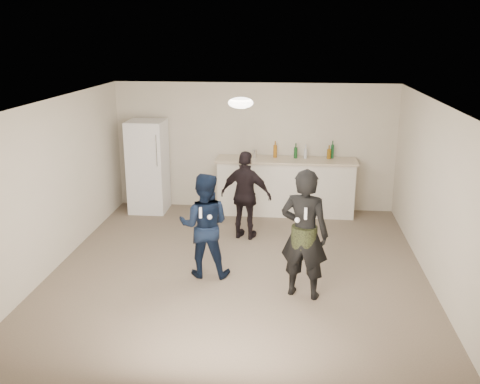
# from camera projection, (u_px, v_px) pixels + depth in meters

# --- Properties ---
(floor) EXTENTS (6.00, 6.00, 0.00)m
(floor) POSITION_uv_depth(u_px,v_px,m) (239.00, 269.00, 8.03)
(floor) COLOR #6B5B4C
(floor) RESTS_ON ground
(ceiling) EXTENTS (6.00, 6.00, 0.00)m
(ceiling) POSITION_uv_depth(u_px,v_px,m) (239.00, 102.00, 7.32)
(ceiling) COLOR silver
(ceiling) RESTS_ON wall_back
(wall_back) EXTENTS (6.00, 0.00, 6.00)m
(wall_back) POSITION_uv_depth(u_px,v_px,m) (254.00, 147.00, 10.54)
(wall_back) COLOR beige
(wall_back) RESTS_ON floor
(wall_front) EXTENTS (6.00, 0.00, 6.00)m
(wall_front) POSITION_uv_depth(u_px,v_px,m) (204.00, 282.00, 4.82)
(wall_front) COLOR beige
(wall_front) RESTS_ON floor
(wall_left) EXTENTS (0.00, 6.00, 6.00)m
(wall_left) POSITION_uv_depth(u_px,v_px,m) (55.00, 184.00, 7.94)
(wall_left) COLOR beige
(wall_left) RESTS_ON floor
(wall_right) EXTENTS (0.00, 6.00, 6.00)m
(wall_right) POSITION_uv_depth(u_px,v_px,m) (435.00, 195.00, 7.41)
(wall_right) COLOR beige
(wall_right) RESTS_ON floor
(counter) EXTENTS (2.60, 0.56, 1.05)m
(counter) POSITION_uv_depth(u_px,v_px,m) (286.00, 188.00, 10.37)
(counter) COLOR white
(counter) RESTS_ON floor
(counter_top) EXTENTS (2.68, 0.64, 0.04)m
(counter_top) POSITION_uv_depth(u_px,v_px,m) (286.00, 160.00, 10.21)
(counter_top) COLOR beige
(counter_top) RESTS_ON counter
(fridge) EXTENTS (0.70, 0.70, 1.80)m
(fridge) POSITION_uv_depth(u_px,v_px,m) (148.00, 166.00, 10.45)
(fridge) COLOR white
(fridge) RESTS_ON floor
(fridge_handle) EXTENTS (0.02, 0.02, 0.60)m
(fridge_handle) POSITION_uv_depth(u_px,v_px,m) (156.00, 151.00, 9.96)
(fridge_handle) COLOR silver
(fridge_handle) RESTS_ON fridge
(ceiling_dome) EXTENTS (0.36, 0.36, 0.16)m
(ceiling_dome) POSITION_uv_depth(u_px,v_px,m) (241.00, 103.00, 7.62)
(ceiling_dome) COLOR white
(ceiling_dome) RESTS_ON ceiling
(shaker) EXTENTS (0.08, 0.08, 0.17)m
(shaker) POSITION_uv_depth(u_px,v_px,m) (254.00, 153.00, 10.31)
(shaker) COLOR silver
(shaker) RESTS_ON counter_top
(man) EXTENTS (0.75, 0.59, 1.53)m
(man) POSITION_uv_depth(u_px,v_px,m) (204.00, 225.00, 7.65)
(man) COLOR #0F203F
(man) RESTS_ON floor
(woman) EXTENTS (0.74, 0.58, 1.76)m
(woman) POSITION_uv_depth(u_px,v_px,m) (304.00, 234.00, 6.99)
(woman) COLOR black
(woman) RESTS_ON floor
(camo_shorts) EXTENTS (0.34, 0.34, 0.28)m
(camo_shorts) POSITION_uv_depth(u_px,v_px,m) (304.00, 236.00, 7.00)
(camo_shorts) COLOR #303B1A
(camo_shorts) RESTS_ON woman
(spectator) EXTENTS (0.96, 0.58, 1.53)m
(spectator) POSITION_uv_depth(u_px,v_px,m) (246.00, 196.00, 9.05)
(spectator) COLOR black
(spectator) RESTS_ON floor
(remote_man) EXTENTS (0.04, 0.04, 0.15)m
(remote_man) POSITION_uv_depth(u_px,v_px,m) (201.00, 213.00, 7.30)
(remote_man) COLOR white
(remote_man) RESTS_ON man
(nunchuk_man) EXTENTS (0.07, 0.07, 0.07)m
(nunchuk_man) POSITION_uv_depth(u_px,v_px,m) (210.00, 217.00, 7.33)
(nunchuk_man) COLOR silver
(nunchuk_man) RESTS_ON man
(remote_woman) EXTENTS (0.04, 0.04, 0.15)m
(remote_woman) POSITION_uv_depth(u_px,v_px,m) (306.00, 214.00, 6.64)
(remote_woman) COLOR silver
(remote_woman) RESTS_ON woman
(nunchuk_woman) EXTENTS (0.07, 0.07, 0.07)m
(nunchuk_woman) POSITION_uv_depth(u_px,v_px,m) (297.00, 220.00, 6.71)
(nunchuk_woman) COLOR white
(nunchuk_woman) RESTS_ON woman
(bottle_cluster) EXTENTS (1.16, 0.11, 0.26)m
(bottle_cluster) POSITION_uv_depth(u_px,v_px,m) (306.00, 153.00, 10.27)
(bottle_cluster) COLOR #845913
(bottle_cluster) RESTS_ON counter_top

